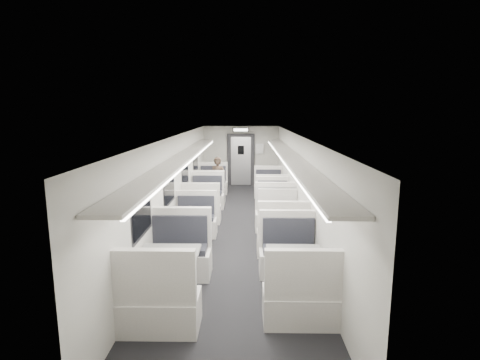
{
  "coord_description": "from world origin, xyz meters",
  "views": [
    {
      "loc": [
        0.21,
        -9.09,
        2.97
      ],
      "look_at": [
        0.04,
        1.39,
        1.05
      ],
      "focal_mm": 28.0,
      "sensor_mm": 36.0,
      "label": 1
    }
  ],
  "objects_px": {
    "booth_left_d": "(170,274)",
    "booth_right_c": "(280,224)",
    "passenger": "(218,179)",
    "booth_right_a": "(270,191)",
    "booth_left_b": "(204,202)",
    "vestibule_door": "(241,160)",
    "booth_right_d": "(294,272)",
    "booth_left_c": "(191,231)",
    "booth_right_b": "(274,207)",
    "booth_left_a": "(211,187)",
    "exit_sign": "(241,130)"
  },
  "relations": [
    {
      "from": "booth_right_c",
      "to": "passenger",
      "type": "bearing_deg",
      "value": 114.09
    },
    {
      "from": "booth_right_b",
      "to": "passenger",
      "type": "height_order",
      "value": "passenger"
    },
    {
      "from": "booth_left_d",
      "to": "exit_sign",
      "type": "relative_size",
      "value": 3.73
    },
    {
      "from": "booth_right_b",
      "to": "booth_right_d",
      "type": "height_order",
      "value": "booth_right_d"
    },
    {
      "from": "booth_left_c",
      "to": "vestibule_door",
      "type": "relative_size",
      "value": 0.96
    },
    {
      "from": "booth_right_a",
      "to": "booth_left_a",
      "type": "bearing_deg",
      "value": 165.32
    },
    {
      "from": "booth_right_c",
      "to": "vestibule_door",
      "type": "xyz_separation_m",
      "value": [
        -1.0,
        6.66,
        0.64
      ]
    },
    {
      "from": "booth_right_a",
      "to": "vestibule_door",
      "type": "xyz_separation_m",
      "value": [
        -1.0,
        2.86,
        0.68
      ]
    },
    {
      "from": "booth_left_a",
      "to": "booth_right_b",
      "type": "distance_m",
      "value": 3.25
    },
    {
      "from": "booth_left_d",
      "to": "vestibule_door",
      "type": "bearing_deg",
      "value": 83.96
    },
    {
      "from": "booth_right_d",
      "to": "vestibule_door",
      "type": "xyz_separation_m",
      "value": [
        -1.0,
        9.29,
        0.65
      ]
    },
    {
      "from": "booth_left_b",
      "to": "booth_right_a",
      "type": "xyz_separation_m",
      "value": [
        2.0,
        1.57,
        -0.02
      ]
    },
    {
      "from": "booth_left_d",
      "to": "booth_right_b",
      "type": "bearing_deg",
      "value": 66.28
    },
    {
      "from": "booth_right_a",
      "to": "booth_left_b",
      "type": "bearing_deg",
      "value": -141.79
    },
    {
      "from": "booth_left_c",
      "to": "booth_left_d",
      "type": "xyz_separation_m",
      "value": [
        0.0,
        -2.37,
        0.05
      ]
    },
    {
      "from": "booth_right_d",
      "to": "passenger",
      "type": "distance_m",
      "value": 6.75
    },
    {
      "from": "booth_left_d",
      "to": "passenger",
      "type": "xyz_separation_m",
      "value": [
        0.26,
        6.66,
        0.33
      ]
    },
    {
      "from": "booth_left_d",
      "to": "booth_left_a",
      "type": "bearing_deg",
      "value": 90.0
    },
    {
      "from": "passenger",
      "to": "exit_sign",
      "type": "relative_size",
      "value": 2.41
    },
    {
      "from": "booth_left_a",
      "to": "exit_sign",
      "type": "height_order",
      "value": "exit_sign"
    },
    {
      "from": "booth_right_b",
      "to": "vestibule_door",
      "type": "distance_m",
      "value": 5.04
    },
    {
      "from": "exit_sign",
      "to": "booth_right_c",
      "type": "bearing_deg",
      "value": -80.8
    },
    {
      "from": "booth_left_b",
      "to": "booth_left_d",
      "type": "distance_m",
      "value": 5.01
    },
    {
      "from": "exit_sign",
      "to": "booth_left_a",
      "type": "bearing_deg",
      "value": -118.48
    },
    {
      "from": "exit_sign",
      "to": "booth_left_b",
      "type": "bearing_deg",
      "value": -104.23
    },
    {
      "from": "booth_left_b",
      "to": "booth_right_c",
      "type": "bearing_deg",
      "value": -48.15
    },
    {
      "from": "booth_left_d",
      "to": "booth_right_a",
      "type": "xyz_separation_m",
      "value": [
        2.0,
        6.59,
        -0.05
      ]
    },
    {
      "from": "booth_left_b",
      "to": "booth_right_d",
      "type": "height_order",
      "value": "booth_right_d"
    },
    {
      "from": "booth_right_c",
      "to": "passenger",
      "type": "distance_m",
      "value": 4.27
    },
    {
      "from": "passenger",
      "to": "booth_right_c",
      "type": "bearing_deg",
      "value": -49.59
    },
    {
      "from": "booth_left_b",
      "to": "exit_sign",
      "type": "bearing_deg",
      "value": 75.77
    },
    {
      "from": "booth_left_b",
      "to": "booth_left_a",
      "type": "bearing_deg",
      "value": 90.0
    },
    {
      "from": "vestibule_door",
      "to": "exit_sign",
      "type": "height_order",
      "value": "exit_sign"
    },
    {
      "from": "booth_right_a",
      "to": "booth_right_b",
      "type": "height_order",
      "value": "booth_right_a"
    },
    {
      "from": "booth_left_b",
      "to": "passenger",
      "type": "height_order",
      "value": "passenger"
    },
    {
      "from": "booth_left_a",
      "to": "booth_right_d",
      "type": "relative_size",
      "value": 0.97
    },
    {
      "from": "booth_right_b",
      "to": "exit_sign",
      "type": "xyz_separation_m",
      "value": [
        -1.0,
        4.4,
        1.93
      ]
    },
    {
      "from": "booth_left_c",
      "to": "booth_left_d",
      "type": "distance_m",
      "value": 2.37
    },
    {
      "from": "booth_left_b",
      "to": "booth_right_b",
      "type": "xyz_separation_m",
      "value": [
        2.0,
        -0.46,
        -0.02
      ]
    },
    {
      "from": "booth_left_d",
      "to": "booth_right_c",
      "type": "bearing_deg",
      "value": 54.28
    },
    {
      "from": "vestibule_door",
      "to": "booth_left_c",
      "type": "bearing_deg",
      "value": -98.04
    },
    {
      "from": "booth_left_c",
      "to": "vestibule_door",
      "type": "distance_m",
      "value": 7.18
    },
    {
      "from": "booth_left_d",
      "to": "vestibule_door",
      "type": "xyz_separation_m",
      "value": [
        1.0,
        9.44,
        0.63
      ]
    },
    {
      "from": "booth_left_a",
      "to": "vestibule_door",
      "type": "xyz_separation_m",
      "value": [
        1.0,
        2.33,
        0.66
      ]
    },
    {
      "from": "booth_right_b",
      "to": "exit_sign",
      "type": "relative_size",
      "value": 3.2
    },
    {
      "from": "booth_right_a",
      "to": "passenger",
      "type": "xyz_separation_m",
      "value": [
        -1.74,
        0.07,
        0.39
      ]
    },
    {
      "from": "booth_right_d",
      "to": "exit_sign",
      "type": "bearing_deg",
      "value": 96.48
    },
    {
      "from": "booth_left_d",
      "to": "passenger",
      "type": "relative_size",
      "value": 1.55
    },
    {
      "from": "passenger",
      "to": "booth_left_b",
      "type": "bearing_deg",
      "value": -82.81
    },
    {
      "from": "vestibule_door",
      "to": "booth_left_b",
      "type": "bearing_deg",
      "value": -102.72
    }
  ]
}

